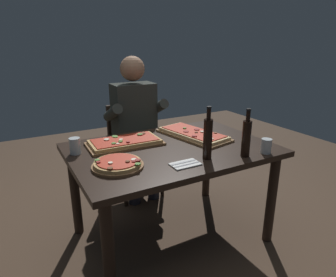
% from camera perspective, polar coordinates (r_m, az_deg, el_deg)
% --- Properties ---
extents(ground_plane, '(6.40, 6.40, 0.00)m').
position_cam_1_polar(ground_plane, '(2.47, 0.59, -17.98)').
color(ground_plane, '#4C3828').
extents(dining_table, '(1.40, 0.96, 0.74)m').
position_cam_1_polar(dining_table, '(2.15, 0.65, -4.04)').
color(dining_table, black).
rests_on(dining_table, ground_plane).
extents(pizza_rectangular_front, '(0.54, 0.30, 0.05)m').
position_cam_1_polar(pizza_rectangular_front, '(2.18, -8.22, -0.69)').
color(pizza_rectangular_front, brown).
rests_on(pizza_rectangular_front, dining_table).
extents(pizza_rectangular_left, '(0.39, 0.64, 0.05)m').
position_cam_1_polar(pizza_rectangular_left, '(2.35, 4.80, 0.86)').
color(pizza_rectangular_left, olive).
rests_on(pizza_rectangular_left, dining_table).
extents(pizza_round_far, '(0.31, 0.31, 0.05)m').
position_cam_1_polar(pizza_round_far, '(1.81, -9.55, -4.84)').
color(pizza_round_far, brown).
rests_on(pizza_round_far, dining_table).
extents(wine_bottle_dark, '(0.06, 0.06, 0.34)m').
position_cam_1_polar(wine_bottle_dark, '(1.89, 7.59, 0.17)').
color(wine_bottle_dark, black).
rests_on(wine_bottle_dark, dining_table).
extents(oil_bottle_amber, '(0.06, 0.06, 0.32)m').
position_cam_1_polar(oil_bottle_amber, '(1.98, 14.71, 0.24)').
color(oil_bottle_amber, black).
rests_on(oil_bottle_amber, dining_table).
extents(tumbler_near_camera, '(0.07, 0.07, 0.10)m').
position_cam_1_polar(tumbler_near_camera, '(2.10, 18.21, -1.37)').
color(tumbler_near_camera, silver).
rests_on(tumbler_near_camera, dining_table).
extents(tumbler_far_side, '(0.07, 0.07, 0.11)m').
position_cam_1_polar(tumbler_far_side, '(2.08, -17.29, -1.54)').
color(tumbler_far_side, silver).
rests_on(tumbler_far_side, dining_table).
extents(napkin_cutlery_set, '(0.18, 0.11, 0.01)m').
position_cam_1_polar(napkin_cutlery_set, '(1.83, 3.30, -4.89)').
color(napkin_cutlery_set, white).
rests_on(napkin_cutlery_set, dining_table).
extents(diner_chair, '(0.44, 0.44, 0.87)m').
position_cam_1_polar(diner_chair, '(2.95, -6.85, -1.13)').
color(diner_chair, black).
rests_on(diner_chair, ground_plane).
extents(seated_diner, '(0.53, 0.41, 1.33)m').
position_cam_1_polar(seated_diner, '(2.77, -6.09, 3.13)').
color(seated_diner, '#23232D').
rests_on(seated_diner, ground_plane).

